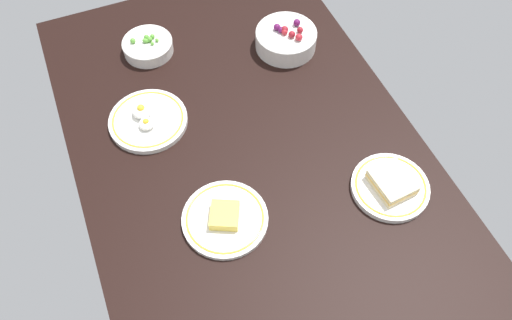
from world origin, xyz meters
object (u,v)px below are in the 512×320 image
(plate_eggs, at_px, (148,120))
(plate_sandwich, at_px, (391,186))
(plate_cheese, at_px, (225,218))
(bowl_peas, at_px, (148,46))
(bowl_berries, at_px, (286,39))

(plate_eggs, distance_m, plate_sandwich, 0.65)
(plate_sandwich, bearing_deg, plate_cheese, -100.24)
(plate_eggs, bearing_deg, bowl_peas, 163.88)
(bowl_berries, relative_size, bowl_peas, 1.22)
(plate_sandwich, xyz_separation_m, plate_cheese, (-0.07, -0.40, -0.01))
(plate_sandwich, distance_m, bowl_peas, 0.80)
(plate_cheese, bearing_deg, bowl_peas, -178.62)
(bowl_berries, relative_size, plate_sandwich, 0.94)
(plate_eggs, distance_m, plate_cheese, 0.36)
(plate_sandwich, xyz_separation_m, bowl_peas, (-0.68, -0.42, 0.01))
(plate_cheese, distance_m, bowl_peas, 0.61)
(plate_eggs, relative_size, plate_cheese, 1.02)
(bowl_peas, bearing_deg, plate_eggs, -16.12)
(bowl_berries, bearing_deg, plate_sandwich, 3.69)
(bowl_peas, bearing_deg, plate_sandwich, 31.53)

